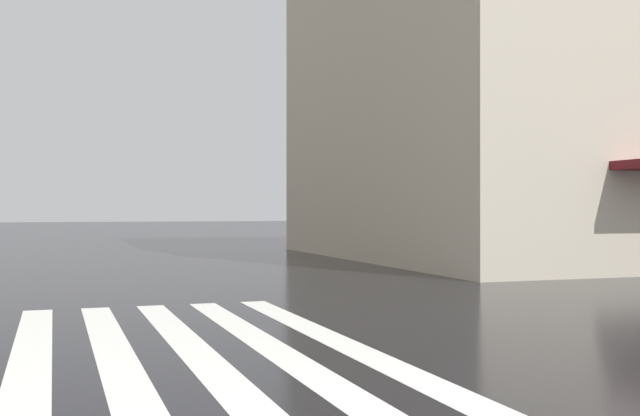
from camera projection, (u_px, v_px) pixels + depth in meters
name	position (u px, v px, depth m)	size (l,w,h in m)	color
zebra_crossing	(127.00, 382.00, 8.16)	(13.00, 6.50, 0.01)	silver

